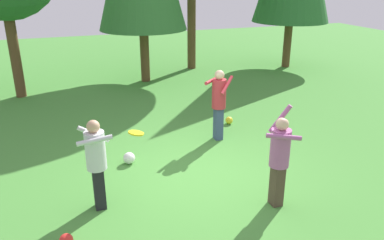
# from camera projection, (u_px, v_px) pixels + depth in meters

# --- Properties ---
(ground_plane) EXTENTS (40.00, 40.00, 0.00)m
(ground_plane) POSITION_uv_depth(u_px,v_px,m) (200.00, 173.00, 7.99)
(ground_plane) COLOR #478C38
(person_thrower) EXTENTS (0.62, 0.62, 1.83)m
(person_thrower) POSITION_uv_depth(u_px,v_px,m) (280.00, 155.00, 6.59)
(person_thrower) COLOR #4C382D
(person_thrower) RESTS_ON ground_plane
(person_catcher) EXTENTS (0.58, 0.51, 1.65)m
(person_catcher) POSITION_uv_depth(u_px,v_px,m) (96.00, 158.00, 6.49)
(person_catcher) COLOR black
(person_catcher) RESTS_ON ground_plane
(person_bystander) EXTENTS (0.76, 0.75, 1.76)m
(person_bystander) POSITION_uv_depth(u_px,v_px,m) (219.00, 99.00, 9.28)
(person_bystander) COLOR #38476B
(person_bystander) RESTS_ON ground_plane
(frisbee) EXTENTS (0.31, 0.31, 0.08)m
(frisbee) POSITION_uv_depth(u_px,v_px,m) (136.00, 133.00, 6.54)
(frisbee) COLOR yellow
(ball_red) EXTENTS (0.21, 0.21, 0.21)m
(ball_red) POSITION_uv_depth(u_px,v_px,m) (66.00, 240.00, 5.83)
(ball_red) COLOR red
(ball_red) RESTS_ON ground_plane
(ball_white) EXTENTS (0.26, 0.26, 0.26)m
(ball_white) POSITION_uv_depth(u_px,v_px,m) (129.00, 158.00, 8.37)
(ball_white) COLOR white
(ball_white) RESTS_ON ground_plane
(ball_yellow) EXTENTS (0.20, 0.20, 0.20)m
(ball_yellow) POSITION_uv_depth(u_px,v_px,m) (229.00, 120.00, 10.58)
(ball_yellow) COLOR yellow
(ball_yellow) RESTS_ON ground_plane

